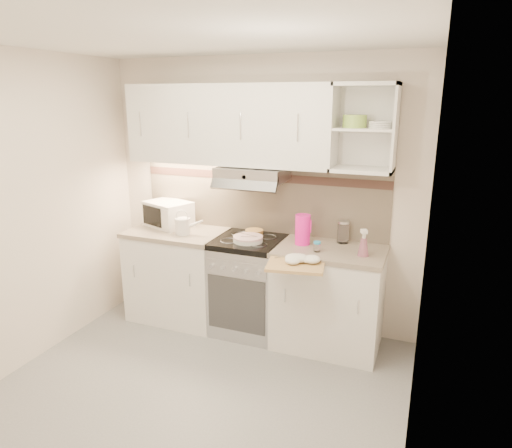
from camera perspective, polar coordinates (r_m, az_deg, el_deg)
name	(u,v)px	position (r m, az deg, el deg)	size (l,w,h in m)	color
ground	(193,396)	(3.64, -7.92, -20.56)	(3.00, 3.00, 0.00)	gray
room_shell	(210,171)	(3.30, -5.82, 6.63)	(3.04, 2.84, 2.52)	beige
base_cabinet_left	(179,276)	(4.60, -9.63, -6.43)	(0.90, 0.60, 0.86)	white
worktop_left	(177,232)	(4.45, -9.89, -1.05)	(0.92, 0.62, 0.04)	gray
base_cabinet_right	(328,300)	(4.08, 9.02, -9.33)	(0.90, 0.60, 0.86)	white
worktop_right	(330,251)	(3.92, 9.30, -3.34)	(0.92, 0.62, 0.04)	gray
electric_range	(249,285)	(4.28, -0.90, -7.64)	(0.60, 0.60, 0.90)	#B7B7BC
microwave	(168,214)	(4.59, -10.91, 1.25)	(0.52, 0.45, 0.25)	white
watering_can	(184,225)	(4.30, -9.04, -0.18)	(0.27, 0.14, 0.23)	silver
plate_stack	(248,239)	(4.04, -1.00, -1.87)	(0.26, 0.26, 0.06)	silver
bread_loaf	(254,232)	(4.26, -0.22, -1.00)	(0.17, 0.17, 0.04)	#A8693F
pink_pitcher	(303,230)	(3.96, 5.87, -0.69)	(0.14, 0.13, 0.26)	#FD16A3
glass_jar	(343,232)	(4.06, 10.82, -0.98)	(0.10, 0.10, 0.20)	white
spice_jar	(317,246)	(3.81, 7.64, -2.80)	(0.06, 0.06, 0.09)	white
spray_bottle	(364,245)	(3.76, 13.30, -2.53)	(0.09, 0.09, 0.24)	pink
cutting_board	(296,264)	(3.61, 5.04, -4.97)	(0.44, 0.40, 0.02)	tan
dish_towel	(301,258)	(3.59, 5.65, -4.28)	(0.28, 0.24, 0.07)	white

